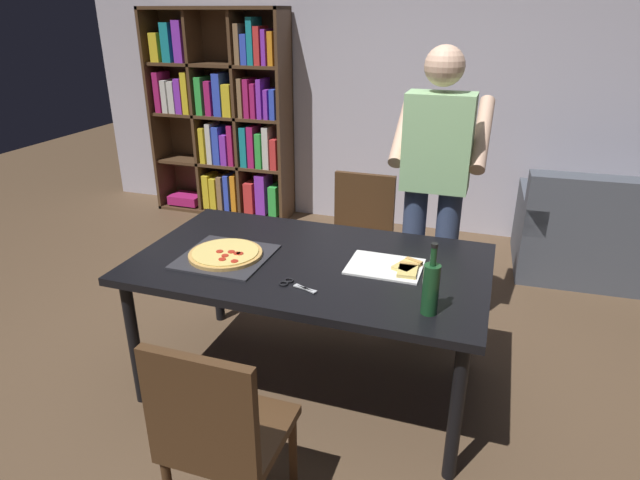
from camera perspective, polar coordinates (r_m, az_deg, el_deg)
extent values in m
plane|color=brown|center=(3.13, -0.91, -14.67)|extent=(12.00, 12.00, 0.00)
cube|color=#BCB7C6|center=(5.02, 9.42, 16.93)|extent=(6.40, 0.10, 2.80)
cube|color=black|center=(2.74, -1.01, -2.51)|extent=(1.77, 1.02, 0.04)
cylinder|color=black|center=(2.95, -19.04, -10.24)|extent=(0.06, 0.06, 0.71)
cylinder|color=black|center=(2.45, 14.17, -17.24)|extent=(0.06, 0.06, 0.71)
cylinder|color=black|center=(3.57, -10.84, -3.27)|extent=(0.06, 0.06, 0.71)
cylinder|color=black|center=(3.17, 15.72, -7.36)|extent=(0.06, 0.06, 0.71)
cube|color=#472D19|center=(2.21, -9.40, -19.40)|extent=(0.42, 0.42, 0.04)
cube|color=#472D19|center=(1.93, -12.60, -17.48)|extent=(0.42, 0.04, 0.45)
cylinder|color=#472D19|center=(2.43, -2.87, -21.71)|extent=(0.04, 0.04, 0.41)
cylinder|color=#472D19|center=(2.55, -10.89, -19.55)|extent=(0.04, 0.04, 0.41)
cube|color=#472D19|center=(3.66, 3.84, -0.89)|extent=(0.42, 0.42, 0.04)
cube|color=#472D19|center=(3.74, 4.70, 3.67)|extent=(0.42, 0.04, 0.45)
cylinder|color=#472D19|center=(3.65, 0.26, -4.85)|extent=(0.04, 0.04, 0.41)
cylinder|color=#472D19|center=(3.56, 5.79, -5.69)|extent=(0.04, 0.04, 0.41)
cylinder|color=#472D19|center=(3.95, 1.92, -2.53)|extent=(0.04, 0.04, 0.41)
cylinder|color=#472D19|center=(3.88, 7.02, -3.25)|extent=(0.04, 0.04, 0.41)
cube|color=#4C515B|center=(4.82, 30.02, -1.01)|extent=(1.74, 0.93, 0.40)
cube|color=#4C515B|center=(4.57, 21.46, 3.44)|extent=(0.20, 0.86, 0.20)
cube|color=#513823|center=(5.80, -16.66, 12.84)|extent=(0.03, 0.35, 1.95)
cube|color=#513823|center=(5.14, -3.69, 12.53)|extent=(0.03, 0.35, 1.95)
cube|color=#513823|center=(5.35, -11.36, 22.92)|extent=(1.40, 0.35, 0.03)
cube|color=#513823|center=(5.68, -9.86, 3.22)|extent=(1.40, 0.35, 0.03)
cube|color=#513823|center=(5.57, -9.76, 13.08)|extent=(1.40, 0.03, 1.95)
cube|color=#513823|center=(5.54, -10.21, 7.97)|extent=(1.34, 0.29, 0.03)
cube|color=#513823|center=(5.44, -10.56, 12.78)|extent=(1.34, 0.29, 0.03)
cube|color=#513823|center=(5.37, -10.94, 17.73)|extent=(1.34, 0.29, 0.03)
cube|color=#513823|center=(5.55, -12.64, 12.81)|extent=(0.03, 0.29, 1.89)
cube|color=#513823|center=(5.33, -8.40, 12.72)|extent=(0.03, 0.29, 1.89)
cube|color=#B21E66|center=(5.86, -13.87, 4.27)|extent=(0.32, 0.25, 0.09)
cube|color=yellow|center=(5.67, -11.48, 5.22)|extent=(0.07, 0.22, 0.34)
cube|color=yellow|center=(5.64, -10.78, 5.04)|extent=(0.07, 0.22, 0.32)
cube|color=olive|center=(5.60, -10.10, 5.09)|extent=(0.05, 0.22, 0.34)
cube|color=blue|center=(5.56, -9.40, 5.13)|extent=(0.05, 0.22, 0.36)
cube|color=orange|center=(5.53, -8.69, 5.08)|extent=(0.05, 0.22, 0.37)
cube|color=red|center=(5.46, -7.14, 4.63)|extent=(0.10, 0.22, 0.31)
cube|color=purple|center=(5.40, -5.92, 4.96)|extent=(0.10, 0.22, 0.40)
cube|color=green|center=(5.36, -4.64, 4.31)|extent=(0.08, 0.22, 0.30)
cube|color=yellow|center=(5.55, -11.87, 9.88)|extent=(0.05, 0.22, 0.35)
cube|color=silver|center=(5.51, -11.18, 10.08)|extent=(0.05, 0.22, 0.39)
cube|color=blue|center=(5.47, -10.45, 9.91)|extent=(0.07, 0.22, 0.37)
cube|color=purple|center=(5.44, -9.70, 9.51)|extent=(0.06, 0.22, 0.29)
cube|color=#B21E66|center=(5.40, -9.00, 9.96)|extent=(0.05, 0.22, 0.39)
cube|color=teal|center=(5.34, -7.66, 9.83)|extent=(0.06, 0.22, 0.38)
cube|color=#B21E66|center=(5.30, -6.91, 9.85)|extent=(0.06, 0.22, 0.39)
cube|color=green|center=(5.28, -6.12, 9.48)|extent=(0.06, 0.22, 0.33)
cube|color=silver|center=(5.24, -5.35, 9.78)|extent=(0.06, 0.22, 0.40)
cube|color=red|center=(5.22, -4.55, 9.16)|extent=(0.06, 0.22, 0.29)
cube|color=#B21E66|center=(5.70, -16.30, 14.81)|extent=(0.06, 0.22, 0.38)
cube|color=silver|center=(5.66, -15.59, 14.47)|extent=(0.06, 0.22, 0.31)
cube|color=silver|center=(5.62, -14.91, 14.44)|extent=(0.06, 0.22, 0.30)
cube|color=purple|center=(5.58, -14.24, 14.59)|extent=(0.07, 0.22, 0.33)
cube|color=yellow|center=(5.53, -13.57, 14.91)|extent=(0.06, 0.22, 0.39)
cube|color=green|center=(5.46, -12.19, 14.72)|extent=(0.07, 0.22, 0.35)
cube|color=#B21E66|center=(5.41, -11.27, 14.55)|extent=(0.06, 0.22, 0.32)
cube|color=blue|center=(5.36, -10.36, 14.92)|extent=(0.08, 0.22, 0.39)
cube|color=yellow|center=(5.32, -9.38, 14.42)|extent=(0.09, 0.22, 0.30)
cube|color=olive|center=(5.26, -8.00, 14.71)|extent=(0.04, 0.22, 0.35)
cube|color=#B21E66|center=(5.23, -7.35, 14.68)|extent=(0.05, 0.22, 0.35)
cube|color=#B21E66|center=(5.20, -6.67, 14.47)|extent=(0.05, 0.22, 0.31)
cube|color=purple|center=(5.17, -6.02, 14.67)|extent=(0.04, 0.22, 0.35)
cube|color=purple|center=(5.15, -5.32, 14.17)|extent=(0.04, 0.22, 0.26)
cube|color=blue|center=(5.13, -4.64, 14.17)|extent=(0.05, 0.22, 0.27)
cube|color=yellow|center=(5.65, -16.56, 18.96)|extent=(0.09, 0.22, 0.26)
cube|color=teal|center=(5.57, -15.46, 19.49)|extent=(0.09, 0.22, 0.35)
cube|color=purple|center=(5.50, -14.29, 19.68)|extent=(0.09, 0.22, 0.37)
cube|color=olive|center=(5.21, -8.30, 19.82)|extent=(0.05, 0.22, 0.35)
cube|color=blue|center=(5.18, -7.60, 19.37)|extent=(0.06, 0.22, 0.26)
cube|color=teal|center=(5.15, -6.95, 20.15)|extent=(0.06, 0.22, 0.40)
cube|color=red|center=(5.13, -6.24, 19.75)|extent=(0.05, 0.22, 0.33)
cube|color=purple|center=(5.10, -5.54, 19.63)|extent=(0.04, 0.22, 0.30)
cube|color=orange|center=(5.08, -4.83, 19.54)|extent=(0.05, 0.22, 0.29)
cylinder|color=#38476B|center=(3.41, 12.97, -2.47)|extent=(0.14, 0.14, 0.95)
cylinder|color=#38476B|center=(3.43, 9.66, -2.03)|extent=(0.14, 0.14, 0.95)
cube|color=#99CC8C|center=(3.18, 12.37, 10.06)|extent=(0.38, 0.22, 0.55)
sphere|color=#E0B293|center=(3.12, 13.04, 17.50)|extent=(0.22, 0.22, 0.22)
cylinder|color=#E0B293|center=(3.33, 16.79, 10.69)|extent=(0.09, 0.50, 0.39)
cylinder|color=#E0B293|center=(3.38, 8.87, 11.54)|extent=(0.09, 0.50, 0.39)
cube|color=#2D2D33|center=(2.80, -9.93, -1.74)|extent=(0.43, 0.43, 0.01)
cylinder|color=tan|center=(2.79, -9.95, -1.48)|extent=(0.37, 0.37, 0.02)
cylinder|color=#EACC6B|center=(2.79, -9.96, -1.26)|extent=(0.34, 0.34, 0.01)
cylinder|color=#B22819|center=(2.75, -8.76, -1.40)|extent=(0.04, 0.04, 0.00)
cylinder|color=#B22819|center=(2.74, -10.00, -1.63)|extent=(0.04, 0.04, 0.00)
cylinder|color=#B22819|center=(2.67, -9.02, -2.22)|extent=(0.04, 0.04, 0.00)
cylinder|color=#B22819|center=(2.70, -10.30, -2.01)|extent=(0.04, 0.04, 0.00)
cylinder|color=#B22819|center=(2.79, -10.56, -1.19)|extent=(0.04, 0.04, 0.00)
cylinder|color=#B22819|center=(2.75, -8.47, -1.42)|extent=(0.04, 0.04, 0.00)
cylinder|color=#B22819|center=(2.77, -9.35, -1.23)|extent=(0.04, 0.04, 0.00)
cube|color=white|center=(2.67, 6.87, -2.79)|extent=(0.36, 0.28, 0.01)
cube|color=#EACC6B|center=(2.66, 9.18, -2.72)|extent=(0.14, 0.16, 0.02)
cube|color=tan|center=(2.71, 9.89, -2.27)|extent=(0.09, 0.06, 0.02)
cube|color=#EACC6B|center=(2.61, 9.25, -3.21)|extent=(0.10, 0.15, 0.02)
cube|color=tan|center=(2.67, 9.40, -2.61)|extent=(0.09, 0.03, 0.02)
cylinder|color=#194723|center=(2.27, 11.60, -5.15)|extent=(0.07, 0.07, 0.22)
cylinder|color=#194723|center=(2.20, 11.91, -1.70)|extent=(0.03, 0.03, 0.08)
cylinder|color=black|center=(2.18, 12.01, -0.56)|extent=(0.03, 0.03, 0.02)
cube|color=silver|center=(2.45, -1.58, -5.16)|extent=(0.12, 0.03, 0.01)
cube|color=silver|center=(2.45, -1.58, -5.16)|extent=(0.11, 0.06, 0.01)
torus|color=black|center=(2.52, -3.29, -4.28)|extent=(0.06, 0.06, 0.01)
torus|color=black|center=(2.50, -3.87, -4.62)|extent=(0.06, 0.06, 0.01)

